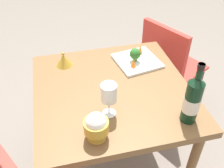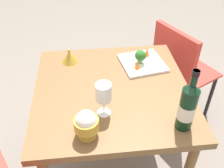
{
  "view_description": "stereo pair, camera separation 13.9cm",
  "coord_description": "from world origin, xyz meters",
  "views": [
    {
      "loc": [
        1.05,
        -0.25,
        1.67
      ],
      "look_at": [
        0.0,
        0.0,
        0.79
      ],
      "focal_mm": 41.44,
      "sensor_mm": 36.0,
      "label": 1
    },
    {
      "loc": [
        1.07,
        -0.12,
        1.67
      ],
      "look_at": [
        0.0,
        0.0,
        0.79
      ],
      "focal_mm": 41.44,
      "sensor_mm": 36.0,
      "label": 2
    }
  ],
  "objects": [
    {
      "name": "wine_glass",
      "position": [
        0.18,
        -0.06,
        0.89
      ],
      "size": [
        0.08,
        0.08,
        0.18
      ],
      "color": "white",
      "rests_on": "dining_table"
    },
    {
      "name": "dining_table",
      "position": [
        0.0,
        0.0,
        0.66
      ],
      "size": [
        0.84,
        0.84,
        0.76
      ],
      "color": "brown",
      "rests_on": "ground_plane"
    },
    {
      "name": "ground_plane",
      "position": [
        0.0,
        0.0,
        0.0
      ],
      "size": [
        8.0,
        8.0,
        0.0
      ],
      "primitive_type": "plane",
      "color": "gray"
    },
    {
      "name": "rice_bowl_lid",
      "position": [
        -0.28,
        -0.23,
        0.8
      ],
      "size": [
        0.1,
        0.1,
        0.09
      ],
      "color": "gold",
      "rests_on": "dining_table"
    },
    {
      "name": "chair_by_wall",
      "position": [
        -0.48,
        0.56,
        0.53
      ],
      "size": [
        0.54,
        0.54,
        0.85
      ],
      "rotation": [
        0.0,
        0.0,
        0.47
      ],
      "color": "red",
      "rests_on": "ground_plane"
    },
    {
      "name": "carrot_garnish_left",
      "position": [
        -0.28,
        0.25,
        0.8
      ],
      "size": [
        0.03,
        0.03,
        0.06
      ],
      "color": "orange",
      "rests_on": "serving_plate"
    },
    {
      "name": "wine_bottle",
      "position": [
        0.31,
        0.3,
        0.88
      ],
      "size": [
        0.08,
        0.08,
        0.32
      ],
      "color": "black",
      "rests_on": "dining_table"
    },
    {
      "name": "rice_bowl",
      "position": [
        0.31,
        -0.15,
        0.83
      ],
      "size": [
        0.11,
        0.11,
        0.14
      ],
      "color": "gold",
      "rests_on": "dining_table"
    },
    {
      "name": "carrot_garnish_right",
      "position": [
        -0.15,
        0.17,
        0.8
      ],
      "size": [
        0.03,
        0.03,
        0.06
      ],
      "color": "orange",
      "rests_on": "serving_plate"
    },
    {
      "name": "broccoli_floret",
      "position": [
        -0.2,
        0.19,
        0.82
      ],
      "size": [
        0.07,
        0.07,
        0.09
      ],
      "color": "#729E4C",
      "rests_on": "serving_plate"
    },
    {
      "name": "serving_plate",
      "position": [
        -0.21,
        0.21,
        0.77
      ],
      "size": [
        0.29,
        0.29,
        0.02
      ],
      "rotation": [
        0.0,
        0.0,
        0.18
      ],
      "color": "white",
      "rests_on": "dining_table"
    }
  ]
}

